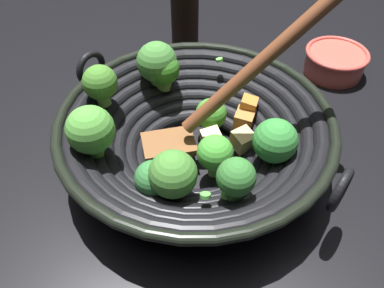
{
  "coord_description": "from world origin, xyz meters",
  "views": [
    {
      "loc": [
        0.1,
        -0.36,
        0.41
      ],
      "look_at": [
        -0.01,
        0.01,
        0.03
      ],
      "focal_mm": 36.05,
      "sensor_mm": 36.0,
      "label": 1
    }
  ],
  "objects": [
    {
      "name": "ground_plane",
      "position": [
        0.0,
        0.0,
        0.0
      ],
      "size": [
        4.0,
        4.0,
        0.0
      ],
      "primitive_type": "plane",
      "color": "black"
    },
    {
      "name": "wok",
      "position": [
        -0.0,
        -0.0,
        0.06
      ],
      "size": [
        0.39,
        0.37,
        0.27
      ],
      "color": "black",
      "rests_on": "ground"
    },
    {
      "name": "soy_sauce_bottle",
      "position": [
        -0.1,
        0.28,
        0.07
      ],
      "size": [
        0.05,
        0.05,
        0.18
      ],
      "color": "black",
      "rests_on": "ground"
    },
    {
      "name": "prep_bowl",
      "position": [
        0.18,
        0.28,
        0.02
      ],
      "size": [
        0.11,
        0.11,
        0.05
      ],
      "color": "#D15647",
      "rests_on": "ground"
    }
  ]
}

